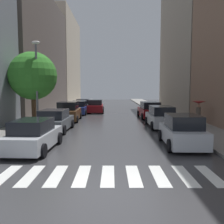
{
  "coord_description": "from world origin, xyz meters",
  "views": [
    {
      "loc": [
        0.15,
        -7.04,
        3.06
      ],
      "look_at": [
        0.14,
        14.91,
        0.95
      ],
      "focal_mm": 40.22,
      "sensor_mm": 36.0,
      "label": 1
    }
  ],
  "objects_px": {
    "parked_car_left_second": "(55,121)",
    "parked_car_left_fifth": "(83,105)",
    "parked_car_left_nearest": "(34,136)",
    "parked_car_right_second": "(161,117)",
    "parked_car_left_third": "(69,112)",
    "parked_car_right_third": "(150,111)",
    "street_tree_left": "(33,76)",
    "parked_car_left_fourth": "(79,108)",
    "lamp_post_left": "(37,77)",
    "car_midroad": "(96,106)",
    "pedestrian_near_tree": "(199,107)",
    "parked_car_right_nearest": "(182,132)"
  },
  "relations": [
    {
      "from": "parked_car_left_nearest",
      "to": "parked_car_left_fourth",
      "type": "xyz_separation_m",
      "value": [
        -0.03,
        17.17,
        0.01
      ]
    },
    {
      "from": "parked_car_left_third",
      "to": "parked_car_right_second",
      "type": "distance_m",
      "value": 8.75
    },
    {
      "from": "parked_car_left_fourth",
      "to": "pedestrian_near_tree",
      "type": "height_order",
      "value": "pedestrian_near_tree"
    },
    {
      "from": "parked_car_right_second",
      "to": "pedestrian_near_tree",
      "type": "bearing_deg",
      "value": -85.95
    },
    {
      "from": "parked_car_left_third",
      "to": "parked_car_right_second",
      "type": "height_order",
      "value": "parked_car_left_third"
    },
    {
      "from": "parked_car_right_nearest",
      "to": "car_midroad",
      "type": "xyz_separation_m",
      "value": [
        -5.75,
        18.16,
        -0.02
      ]
    },
    {
      "from": "parked_car_right_third",
      "to": "street_tree_left",
      "type": "distance_m",
      "value": 11.81
    },
    {
      "from": "parked_car_right_third",
      "to": "lamp_post_left",
      "type": "relative_size",
      "value": 0.67
    },
    {
      "from": "parked_car_left_fifth",
      "to": "parked_car_right_third",
      "type": "relative_size",
      "value": 1.05
    },
    {
      "from": "parked_car_left_second",
      "to": "car_midroad",
      "type": "bearing_deg",
      "value": -6.59
    },
    {
      "from": "parked_car_left_fourth",
      "to": "parked_car_left_second",
      "type": "bearing_deg",
      "value": -178.49
    },
    {
      "from": "parked_car_left_nearest",
      "to": "parked_car_left_third",
      "type": "relative_size",
      "value": 0.95
    },
    {
      "from": "car_midroad",
      "to": "pedestrian_near_tree",
      "type": "height_order",
      "value": "pedestrian_near_tree"
    },
    {
      "from": "parked_car_left_nearest",
      "to": "parked_car_right_second",
      "type": "height_order",
      "value": "parked_car_right_second"
    },
    {
      "from": "parked_car_right_third",
      "to": "parked_car_left_nearest",
      "type": "bearing_deg",
      "value": 147.48
    },
    {
      "from": "parked_car_left_second",
      "to": "pedestrian_near_tree",
      "type": "bearing_deg",
      "value": -77.13
    },
    {
      "from": "lamp_post_left",
      "to": "parked_car_right_third",
      "type": "bearing_deg",
      "value": 33.18
    },
    {
      "from": "parked_car_left_fourth",
      "to": "car_midroad",
      "type": "relative_size",
      "value": 1.02
    },
    {
      "from": "car_midroad",
      "to": "street_tree_left",
      "type": "relative_size",
      "value": 0.8
    },
    {
      "from": "parked_car_left_third",
      "to": "pedestrian_near_tree",
      "type": "height_order",
      "value": "pedestrian_near_tree"
    },
    {
      "from": "lamp_post_left",
      "to": "parked_car_left_second",
      "type": "bearing_deg",
      "value": -41.6
    },
    {
      "from": "parked_car_left_second",
      "to": "parked_car_left_fifth",
      "type": "xyz_separation_m",
      "value": [
        0.08,
        16.94,
        -0.0
      ]
    },
    {
      "from": "parked_car_left_nearest",
      "to": "parked_car_right_second",
      "type": "bearing_deg",
      "value": -43.36
    },
    {
      "from": "parked_car_right_second",
      "to": "car_midroad",
      "type": "relative_size",
      "value": 0.98
    },
    {
      "from": "parked_car_left_nearest",
      "to": "street_tree_left",
      "type": "height_order",
      "value": "street_tree_left"
    },
    {
      "from": "parked_car_right_third",
      "to": "pedestrian_near_tree",
      "type": "xyz_separation_m",
      "value": [
        3.01,
        -5.56,
        0.76
      ]
    },
    {
      "from": "parked_car_left_second",
      "to": "car_midroad",
      "type": "height_order",
      "value": "car_midroad"
    },
    {
      "from": "parked_car_left_nearest",
      "to": "street_tree_left",
      "type": "relative_size",
      "value": 0.73
    },
    {
      "from": "parked_car_left_nearest",
      "to": "parked_car_left_third",
      "type": "bearing_deg",
      "value": 3.86
    },
    {
      "from": "parked_car_left_second",
      "to": "car_midroad",
      "type": "distance_m",
      "value": 13.65
    },
    {
      "from": "lamp_post_left",
      "to": "parked_car_left_fourth",
      "type": "bearing_deg",
      "value": 79.93
    },
    {
      "from": "parked_car_right_nearest",
      "to": "parked_car_right_second",
      "type": "distance_m",
      "value": 6.55
    },
    {
      "from": "parked_car_left_second",
      "to": "parked_car_left_nearest",
      "type": "bearing_deg",
      "value": -175.84
    },
    {
      "from": "parked_car_left_fourth",
      "to": "parked_car_right_second",
      "type": "height_order",
      "value": "parked_car_right_second"
    },
    {
      "from": "street_tree_left",
      "to": "car_midroad",
      "type": "bearing_deg",
      "value": 68.28
    },
    {
      "from": "car_midroad",
      "to": "parked_car_left_fifth",
      "type": "bearing_deg",
      "value": 27.99
    },
    {
      "from": "parked_car_left_third",
      "to": "parked_car_left_fifth",
      "type": "bearing_deg",
      "value": -1.45
    },
    {
      "from": "parked_car_left_nearest",
      "to": "car_midroad",
      "type": "xyz_separation_m",
      "value": [
        1.79,
        19.01,
        0.03
      ]
    },
    {
      "from": "parked_car_left_third",
      "to": "parked_car_right_second",
      "type": "xyz_separation_m",
      "value": [
        7.91,
        -3.76,
        -0.06
      ]
    },
    {
      "from": "street_tree_left",
      "to": "lamp_post_left",
      "type": "height_order",
      "value": "lamp_post_left"
    },
    {
      "from": "pedestrian_near_tree",
      "to": "parked_car_left_fifth",
      "type": "bearing_deg",
      "value": 20.65
    },
    {
      "from": "car_midroad",
      "to": "pedestrian_near_tree",
      "type": "bearing_deg",
      "value": -143.14
    },
    {
      "from": "parked_car_left_second",
      "to": "parked_car_left_third",
      "type": "relative_size",
      "value": 0.99
    },
    {
      "from": "pedestrian_near_tree",
      "to": "lamp_post_left",
      "type": "distance_m",
      "value": 12.78
    },
    {
      "from": "parked_car_right_second",
      "to": "street_tree_left",
      "type": "height_order",
      "value": "street_tree_left"
    },
    {
      "from": "parked_car_left_nearest",
      "to": "parked_car_left_second",
      "type": "relative_size",
      "value": 0.96
    },
    {
      "from": "parked_car_left_fourth",
      "to": "lamp_post_left",
      "type": "xyz_separation_m",
      "value": [
        -1.81,
        -10.22,
        3.14
      ]
    },
    {
      "from": "parked_car_left_nearest",
      "to": "parked_car_left_fifth",
      "type": "distance_m",
      "value": 22.45
    },
    {
      "from": "parked_car_left_nearest",
      "to": "parked_car_left_second",
      "type": "bearing_deg",
      "value": 5.06
    },
    {
      "from": "parked_car_left_nearest",
      "to": "parked_car_left_fourth",
      "type": "bearing_deg",
      "value": 2.88
    }
  ]
}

